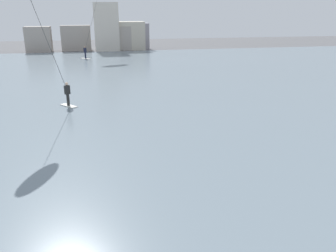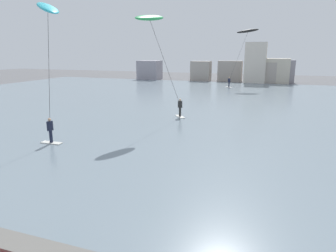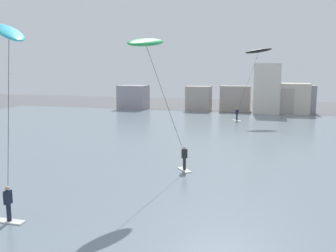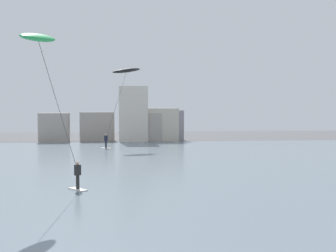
% 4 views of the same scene
% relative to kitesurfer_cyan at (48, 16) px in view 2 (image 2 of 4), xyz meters
% --- Properties ---
extents(water_bay, '(84.00, 52.00, 0.10)m').
position_rel_kitesurfer_cyan_xyz_m(water_bay, '(9.93, 15.67, -7.86)').
color(water_bay, slate).
rests_on(water_bay, ground).
extents(far_shore_buildings, '(30.63, 4.90, 7.43)m').
position_rel_kitesurfer_cyan_xyz_m(far_shore_buildings, '(6.53, 43.63, -5.54)').
color(far_shore_buildings, gray).
rests_on(far_shore_buildings, ground).
extents(kitesurfer_cyan, '(3.64, 3.46, 9.09)m').
position_rel_kitesurfer_cyan_xyz_m(kitesurfer_cyan, '(0.00, 0.00, 0.00)').
color(kitesurfer_cyan, silver).
rests_on(kitesurfer_cyan, water_bay).
extents(kitesurfer_green, '(3.14, 5.29, 8.63)m').
position_rel_kitesurfer_cyan_xyz_m(kitesurfer_green, '(4.51, 6.27, -0.37)').
color(kitesurfer_green, silver).
rests_on(kitesurfer_green, water_bay).
extents(kitesurfer_black, '(4.89, 3.40, 9.34)m').
position_rel_kitesurfer_cyan_xyz_m(kitesurfer_black, '(8.79, 34.49, 0.37)').
color(kitesurfer_black, silver).
rests_on(kitesurfer_black, water_bay).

